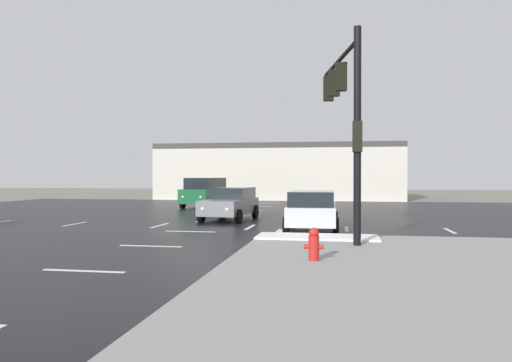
% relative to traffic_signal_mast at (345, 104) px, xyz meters
% --- Properties ---
extents(ground_plane, '(120.00, 120.00, 0.00)m').
position_rel_traffic_signal_mast_xyz_m(ground_plane, '(-5.90, 4.03, -4.54)').
color(ground_plane, slate).
extents(road_asphalt, '(44.00, 44.00, 0.02)m').
position_rel_traffic_signal_mast_xyz_m(road_asphalt, '(-5.90, 4.03, -4.53)').
color(road_asphalt, black).
rests_on(road_asphalt, ground_plane).
extents(snow_strip_curbside, '(4.00, 1.60, 0.06)m').
position_rel_traffic_signal_mast_xyz_m(snow_strip_curbside, '(-0.90, 0.03, -4.37)').
color(snow_strip_curbside, white).
rests_on(snow_strip_curbside, sidewalk_corner).
extents(lane_markings, '(36.15, 36.15, 0.01)m').
position_rel_traffic_signal_mast_xyz_m(lane_markings, '(-4.70, 2.65, -4.52)').
color(lane_markings, silver).
rests_on(lane_markings, road_asphalt).
extents(traffic_signal_mast, '(1.29, 5.07, 6.43)m').
position_rel_traffic_signal_mast_xyz_m(traffic_signal_mast, '(0.00, 0.00, 0.00)').
color(traffic_signal_mast, black).
rests_on(traffic_signal_mast, sidewalk_corner).
extents(fire_hydrant, '(0.48, 0.26, 0.79)m').
position_rel_traffic_signal_mast_xyz_m(fire_hydrant, '(-0.78, -4.37, -4.01)').
color(fire_hydrant, red).
rests_on(fire_hydrant, sidewalk_corner).
extents(strip_building_background, '(22.54, 8.00, 5.15)m').
position_rel_traffic_signal_mast_xyz_m(strip_building_background, '(-5.87, 30.39, -1.97)').
color(strip_building_background, beige).
rests_on(strip_building_background, ground_plane).
extents(sedan_silver, '(2.09, 4.57, 1.58)m').
position_rel_traffic_signal_mast_xyz_m(sedan_silver, '(-1.24, 2.99, -3.69)').
color(sedan_silver, '#B7BABF').
rests_on(sedan_silver, road_asphalt).
extents(suv_green, '(2.61, 4.99, 2.03)m').
position_rel_traffic_signal_mast_xyz_m(suv_green, '(-9.33, 16.48, -3.45)').
color(suv_green, '#195933').
rests_on(suv_green, road_asphalt).
extents(sedan_grey, '(2.30, 4.64, 1.58)m').
position_rel_traffic_signal_mast_xyz_m(sedan_grey, '(-5.48, 7.28, -3.69)').
color(sedan_grey, slate).
rests_on(sedan_grey, road_asphalt).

